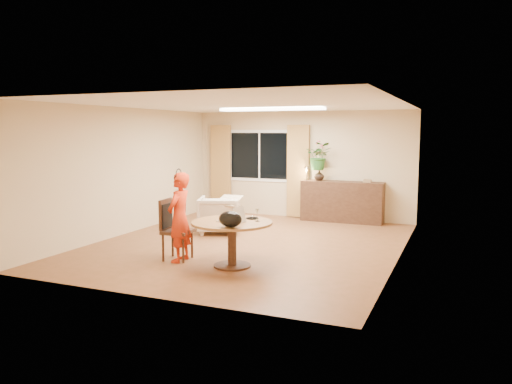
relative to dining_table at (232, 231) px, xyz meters
The scene contains 24 objects.
floor 1.66m from the dining_table, 104.28° to the left, with size 6.50×6.50×0.00m, color brown.
ceiling 2.56m from the dining_table, 104.28° to the left, with size 6.50×6.50×0.00m, color white.
wall_back 4.84m from the dining_table, 94.62° to the left, with size 5.50×5.50×0.00m, color tan.
wall_left 3.56m from the dining_table, 154.22° to the left, with size 6.50×6.50×0.00m, color tan.
wall_right 2.90m from the dining_table, 32.64° to the left, with size 6.50×6.50×0.00m, color tan.
window 5.06m from the dining_table, 107.38° to the left, with size 1.70×0.03×1.30m.
curtain_left 5.34m from the dining_table, 118.50° to the left, with size 0.55×0.08×2.25m, color brown.
curtain_right 4.73m from the dining_table, 95.33° to the left, with size 0.55×0.08×2.25m, color brown.
ceiling_panel 3.39m from the dining_table, 98.08° to the left, with size 2.20×0.35×0.05m, color white.
dining_table is the anchor object (origin of this frame).
dining_chair 1.02m from the dining_table, behind, with size 0.48×0.44×1.01m, color black, non-canonical shape.
child 0.94m from the dining_table, behind, with size 0.35×0.53×1.46m, color #B40D19.
laptop 0.29m from the dining_table, 104.90° to the right, with size 0.39×0.26×0.26m, color #B7B7BC, non-canonical shape.
tumbler 0.35m from the dining_table, 86.20° to the left, with size 0.08×0.08×0.11m, color white, non-canonical shape.
wine_glass 0.47m from the dining_table, 24.76° to the left, with size 0.07×0.07×0.20m, color white, non-canonical shape.
pot_lid 0.43m from the dining_table, 59.20° to the left, with size 0.20×0.20×0.03m, color white, non-canonical shape.
handbag 0.56m from the dining_table, 67.47° to the right, with size 0.36×0.21×0.24m, color black, non-canonical shape.
armchair 2.67m from the dining_table, 121.23° to the left, with size 0.82×0.84×0.77m, color beige.
throw 2.50m from the dining_table, 117.05° to the left, with size 0.45×0.55×0.03m, color beige, non-canonical shape.
sideboard 4.58m from the dining_table, 81.18° to the left, with size 1.91×0.47×0.95m, color black.
vase 4.56m from the dining_table, 88.21° to the left, with size 0.24×0.24×0.25m, color black.
bouquet 4.63m from the dining_table, 88.37° to the left, with size 0.59×0.51×0.66m, color #285D23.
book_stack 4.72m from the dining_table, 74.25° to the left, with size 0.18×0.14×0.07m, color brown, non-canonical shape.
desk_lamp 4.51m from the dining_table, 92.04° to the left, with size 0.14×0.14×0.34m, color black, non-canonical shape.
Camera 1 is at (3.69, -8.44, 2.13)m, focal length 35.00 mm.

